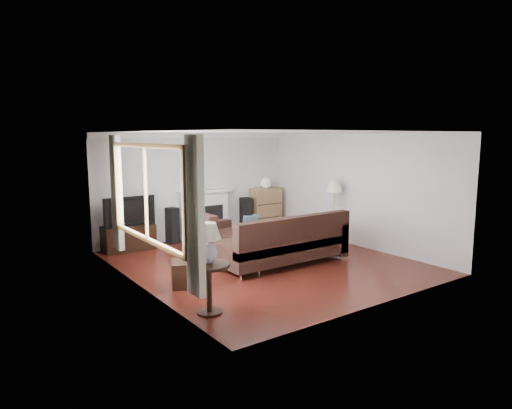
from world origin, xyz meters
TOP-DOWN VIEW (x-y plane):
  - room at (0.00, 0.00)m, footprint 5.10×5.60m
  - window at (-2.45, -0.20)m, footprint 0.12×2.74m
  - curtain_near at (-2.40, -1.72)m, footprint 0.10×0.35m
  - curtain_far at (-2.40, 1.32)m, footprint 0.10×0.35m
  - fireplace at (0.15, 2.64)m, footprint 1.40×0.26m
  - tv_stand at (-1.81, 2.48)m, footprint 1.08×0.49m
  - television at (-1.81, 2.48)m, footprint 1.10×0.14m
  - speaker_left at (-0.74, 2.55)m, footprint 0.27×0.30m
  - speaker_right at (1.27, 2.54)m, footprint 0.32×0.35m
  - bookshelf at (1.89, 2.53)m, footprint 0.79×0.38m
  - globe_lamp at (1.89, 2.53)m, footprint 0.25×0.25m
  - sectional_sofa at (0.20, -0.28)m, footprint 2.82×2.06m
  - coffee_table at (0.33, 1.23)m, footprint 1.30×0.94m
  - footstool at (-1.87, -0.37)m, footprint 0.64×0.64m
  - floor_lamp at (2.22, 0.38)m, footprint 0.39×0.39m
  - side_table at (-2.15, -1.62)m, footprint 0.57×0.57m
  - table_lamp at (-2.15, -1.62)m, footprint 0.35×0.35m

SIDE VIEW (x-z plane):
  - footstool at x=-1.87m, z-range 0.00..0.42m
  - coffee_table at x=0.33m, z-range 0.00..0.46m
  - tv_stand at x=-1.81m, z-range 0.00..0.54m
  - side_table at x=-2.15m, z-range 0.00..0.71m
  - speaker_left at x=-0.74m, z-range 0.00..0.81m
  - speaker_right at x=1.27m, z-range 0.00..0.88m
  - sectional_sofa at x=0.20m, z-range 0.00..0.91m
  - bookshelf at x=1.89m, z-range 0.00..1.09m
  - fireplace at x=0.15m, z-range 0.00..1.15m
  - floor_lamp at x=2.22m, z-range 0.00..1.45m
  - television at x=-1.81m, z-range 0.54..1.17m
  - table_lamp at x=-2.15m, z-range 0.71..1.27m
  - globe_lamp at x=1.89m, z-range 1.09..1.34m
  - room at x=0.00m, z-range -0.02..2.52m
  - curtain_near at x=-2.40m, z-range 0.35..2.45m
  - curtain_far at x=-2.40m, z-range 0.35..2.45m
  - window at x=-2.45m, z-range 0.78..2.32m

